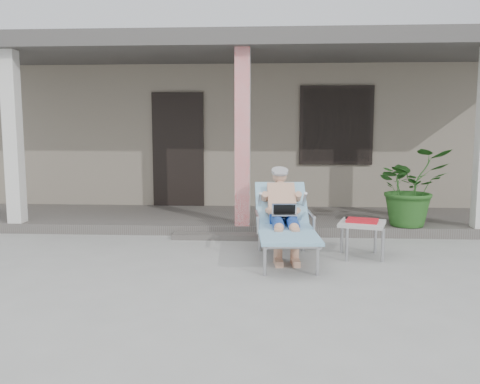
{
  "coord_description": "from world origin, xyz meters",
  "views": [
    {
      "loc": [
        0.42,
        -5.39,
        1.62
      ],
      "look_at": [
        0.06,
        0.6,
        0.85
      ],
      "focal_mm": 38.0,
      "sensor_mm": 36.0,
      "label": 1
    }
  ],
  "objects": [
    {
      "name": "lounger",
      "position": [
        0.59,
        0.9,
        0.72
      ],
      "size": [
        0.79,
        1.82,
        1.16
      ],
      "rotation": [
        0.0,
        0.0,
        0.07
      ],
      "color": "#B7B7BC",
      "rests_on": "ground"
    },
    {
      "name": "potted_palm",
      "position": [
        2.5,
        2.25,
        0.73
      ],
      "size": [
        1.21,
        1.1,
        1.17
      ],
      "primitive_type": "imported",
      "rotation": [
        0.0,
        0.0,
        0.19
      ],
      "color": "#26591E",
      "rests_on": "porch_deck"
    },
    {
      "name": "ground",
      "position": [
        0.0,
        0.0,
        0.0
      ],
      "size": [
        60.0,
        60.0,
        0.0
      ],
      "primitive_type": "plane",
      "color": "#9E9E99",
      "rests_on": "ground"
    },
    {
      "name": "side_table",
      "position": [
        1.56,
        0.9,
        0.41
      ],
      "size": [
        0.67,
        0.67,
        0.48
      ],
      "rotation": [
        0.0,
        0.0,
        -0.29
      ],
      "color": "#B8B8B3",
      "rests_on": "ground"
    },
    {
      "name": "porch_deck",
      "position": [
        0.0,
        3.0,
        0.07
      ],
      "size": [
        10.0,
        2.0,
        0.15
      ],
      "primitive_type": "cube",
      "color": "#605B56",
      "rests_on": "ground"
    },
    {
      "name": "porch_overhang",
      "position": [
        0.0,
        2.95,
        2.79
      ],
      "size": [
        10.0,
        2.3,
        2.85
      ],
      "color": "silver",
      "rests_on": "porch_deck"
    },
    {
      "name": "house",
      "position": [
        0.0,
        6.5,
        1.67
      ],
      "size": [
        10.4,
        5.4,
        3.3
      ],
      "color": "gray",
      "rests_on": "ground"
    },
    {
      "name": "porch_step",
      "position": [
        0.0,
        1.85,
        0.04
      ],
      "size": [
        2.0,
        0.3,
        0.07
      ],
      "primitive_type": "cube",
      "color": "#605B56",
      "rests_on": "ground"
    }
  ]
}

